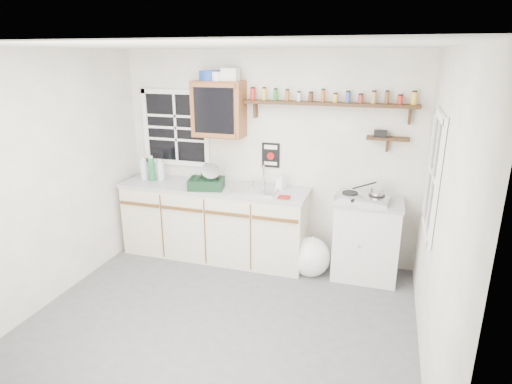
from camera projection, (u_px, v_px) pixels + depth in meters
The scene contains 18 objects.
room at pixel (217, 197), 3.73m from camera, with size 3.64×3.24×2.54m.
main_cabinet at pixel (215, 221), 5.31m from camera, with size 2.31×0.63×0.92m.
right_cabinet at pixel (366, 239), 4.82m from camera, with size 0.73×0.57×0.91m.
sink at pixel (256, 189), 5.02m from camera, with size 0.52×0.44×0.29m.
upper_cabinet at pixel (219, 109), 5.02m from camera, with size 0.60×0.32×0.65m.
upper_cabinet_clutter at pixel (217, 75), 4.90m from camera, with size 0.47×0.24×0.14m.
spice_shelf at pixel (329, 102), 4.69m from camera, with size 1.91×0.18×0.35m.
secondary_shelf at pixel (386, 138), 4.63m from camera, with size 0.45×0.16×0.24m.
warning_sign at pixel (271, 155), 5.15m from camera, with size 0.22×0.02×0.30m.
window_back at pixel (176, 128), 5.41m from camera, with size 0.93×0.03×0.98m.
window_right at pixel (434, 175), 3.66m from camera, with size 0.03×0.78×1.08m.
water_bottles at pixel (152, 170), 5.37m from camera, with size 0.30×0.14×0.32m.
dish_rack at pixel (208, 181), 5.04m from camera, with size 0.46×0.38×0.30m.
soap_bottle at pixel (281, 181), 5.02m from camera, with size 0.09×0.09×0.20m, color silver.
rag at pixel (284, 197), 4.73m from camera, with size 0.13×0.11×0.02m, color maroon.
hotplate at pixel (363, 197), 4.67m from camera, with size 0.60×0.38×0.08m.
saucepan at pixel (376, 191), 4.61m from camera, with size 0.35×0.21×0.15m.
trash_bag at pixel (311, 257), 4.93m from camera, with size 0.44×0.40×0.50m.
Camera 1 is at (1.37, -3.28, 2.43)m, focal length 30.00 mm.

